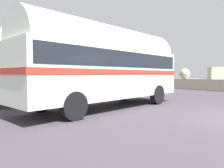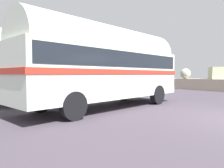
% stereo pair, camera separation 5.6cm
% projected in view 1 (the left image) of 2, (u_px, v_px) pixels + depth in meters
% --- Properties ---
extents(vintage_coach, '(3.96, 8.88, 3.70)m').
position_uv_depth(vintage_coach, '(106.00, 63.00, 9.42)').
color(vintage_coach, black).
rests_on(vintage_coach, ground).
extents(second_coach, '(3.70, 8.85, 3.70)m').
position_uv_depth(second_coach, '(67.00, 66.00, 12.51)').
color(second_coach, black).
rests_on(second_coach, ground).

